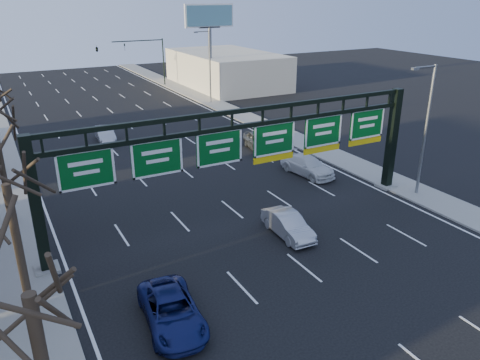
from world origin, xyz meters
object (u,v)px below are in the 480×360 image
car_white_wagon (307,166)px  sign_gantry (250,150)px  car_blue_suv (172,311)px  car_silver_sedan (288,225)px

car_white_wagon → sign_gantry: bearing=-155.9°
car_blue_suv → car_white_wagon: car_white_wagon is taller
car_silver_sedan → car_white_wagon: (6.96, 7.60, 0.04)m
sign_gantry → car_blue_suv: sign_gantry is taller
car_silver_sedan → car_white_wagon: 10.31m
car_white_wagon → car_blue_suv: bearing=-150.5°
car_blue_suv → car_silver_sedan: size_ratio=1.17×
sign_gantry → car_white_wagon: 10.20m
sign_gantry → car_blue_suv: 11.12m
car_blue_suv → sign_gantry: bearing=48.3°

